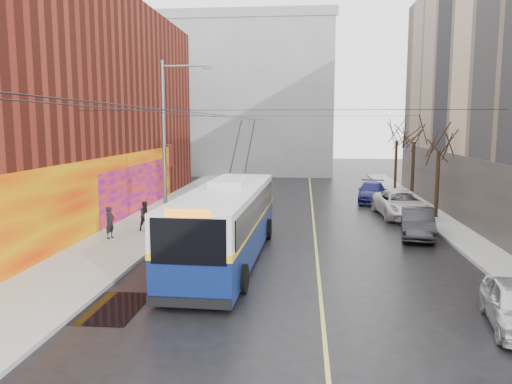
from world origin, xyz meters
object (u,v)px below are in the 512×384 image
parked_car_d (372,192)px  parked_car_b (418,223)px  trolleybus (227,222)px  following_car (257,201)px  pedestrian_a (110,223)px  tree_mid (414,132)px  tree_near (439,138)px  streetlight_pole (167,143)px  tree_far (397,132)px  pedestrian_b (146,216)px  parked_car_c (401,204)px

parked_car_d → parked_car_b: bearing=-78.9°
parked_car_b → parked_car_d: (-0.75, 11.73, -0.00)m
trolleybus → parked_car_b: bearing=31.7°
parked_car_b → following_car: size_ratio=1.06×
following_car → pedestrian_a: (-6.52, -9.02, 0.22)m
tree_mid → trolleybus: tree_mid is taller
tree_mid → trolleybus: (-11.39, -17.42, -3.58)m
tree_near → tree_mid: bearing=90.0°
streetlight_pole → tree_far: streetlight_pole is taller
pedestrian_b → following_car: bearing=12.3°
following_car → pedestrian_a: size_ratio=2.67×
following_car → pedestrian_b: 8.80m
parked_car_c → pedestrian_a: (-15.69, -8.13, 0.13)m
trolleybus → parked_car_c: trolleybus is taller
streetlight_pole → following_car: (3.97, 7.42, -4.12)m
tree_mid → trolleybus: bearing=-123.2°
tree_far → parked_car_b: 19.81m
parked_car_c → following_car: 9.21m
pedestrian_a → pedestrian_b: (1.17, 2.04, -0.01)m
trolleybus → parked_car_d: bearing=65.6°
tree_far → parked_car_b: (-2.24, -19.19, -4.40)m
parked_car_d → following_car: parked_car_d is taller
trolleybus → following_car: trolleybus is taller
trolleybus → parked_car_c: (9.39, 10.95, -0.85)m
tree_near → parked_car_c: bearing=165.2°
tree_near → parked_car_b: tree_near is taller
tree_near → pedestrian_a: size_ratio=4.00×
streetlight_pole → following_car: streetlight_pole is taller
parked_car_c → pedestrian_a: bearing=-156.5°
tree_near → following_car: 12.03m
tree_far → pedestrian_b: bearing=-130.2°
parked_car_d → following_car: size_ratio=1.20×
streetlight_pole → parked_car_d: 17.94m
following_car → parked_car_b: bearing=-33.1°
pedestrian_b → parked_car_b: bearing=-38.7°
trolleybus → parked_car_d: 18.95m
trolleybus → pedestrian_a: size_ratio=8.01×
streetlight_pole → tree_far: bearing=52.9°
tree_mid → parked_car_d: bearing=-171.2°
parked_car_d → pedestrian_b: pedestrian_b is taller
parked_car_d → streetlight_pole: bearing=-126.6°
tree_near → pedestrian_b: tree_near is taller
tree_near → tree_mid: tree_mid is taller
tree_mid → streetlight_pole: bearing=-139.3°
streetlight_pole → parked_car_c: 15.21m
tree_mid → pedestrian_a: 23.34m
tree_mid → parked_car_b: bearing=-100.4°
trolleybus → parked_car_b: size_ratio=2.83×
tree_near → pedestrian_b: 17.89m
streetlight_pole → parked_car_b: size_ratio=1.99×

